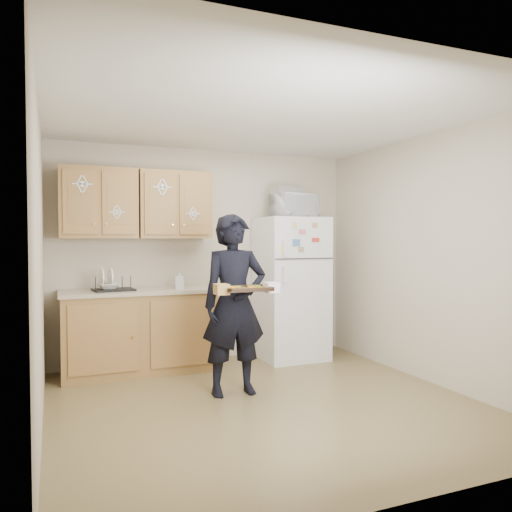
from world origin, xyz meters
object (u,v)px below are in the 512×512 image
object	(u,v)px
refrigerator	(291,288)
dish_rack	(113,283)
baking_tray	(247,289)
microwave	(294,206)
person	(234,304)

from	to	relation	value
refrigerator	dish_rack	distance (m)	2.08
baking_tray	dish_rack	bearing A→B (deg)	126.79
refrigerator	microwave	bearing A→B (deg)	-71.92
person	microwave	size ratio (longest dim) A/B	3.31
baking_tray	dish_rack	xyz separation A→B (m)	(-0.98, 1.37, -0.02)
baking_tray	microwave	size ratio (longest dim) A/B	0.79
baking_tray	person	bearing A→B (deg)	92.55
baking_tray	microwave	bearing A→B (deg)	50.84
person	dish_rack	xyz separation A→B (m)	(-0.97, 1.07, 0.14)
refrigerator	person	world-z (taller)	refrigerator
refrigerator	baking_tray	world-z (taller)	refrigerator
refrigerator	dish_rack	xyz separation A→B (m)	(-2.07, 0.01, 0.13)
refrigerator	baking_tray	distance (m)	1.75
refrigerator	baking_tray	bearing A→B (deg)	-128.96
dish_rack	refrigerator	bearing A→B (deg)	-0.34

